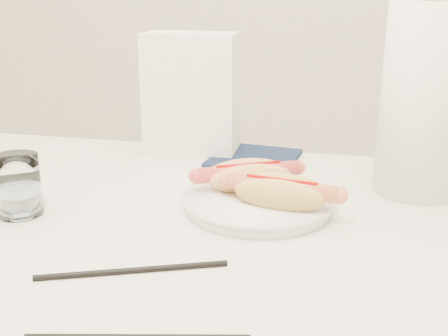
% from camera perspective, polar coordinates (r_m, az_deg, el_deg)
% --- Properties ---
extents(table, '(1.20, 0.80, 0.75)m').
position_cam_1_polar(table, '(0.85, -6.33, -9.23)').
color(table, silver).
rests_on(table, ground).
extents(plate, '(0.30, 0.30, 0.02)m').
position_cam_1_polar(plate, '(0.86, 3.55, -3.65)').
color(plate, white).
rests_on(plate, table).
extents(hotdog_left, '(0.16, 0.12, 0.05)m').
position_cam_1_polar(hotdog_left, '(0.88, 2.53, -0.84)').
color(hotdog_left, '#EBAF5E').
rests_on(hotdog_left, plate).
extents(hotdog_right, '(0.17, 0.09, 0.05)m').
position_cam_1_polar(hotdog_right, '(0.82, 5.99, -2.55)').
color(hotdog_right, '#D8B154').
rests_on(hotdog_right, plate).
extents(water_glass, '(0.07, 0.07, 0.09)m').
position_cam_1_polar(water_glass, '(0.88, -20.72, -1.70)').
color(water_glass, silver).
rests_on(water_glass, table).
extents(chopstick_near, '(0.22, 0.09, 0.01)m').
position_cam_1_polar(chopstick_near, '(0.69, -9.52, -10.49)').
color(chopstick_near, black).
rests_on(chopstick_near, table).
extents(napkin_box, '(0.19, 0.11, 0.25)m').
position_cam_1_polar(napkin_box, '(1.12, -3.37, 7.65)').
color(napkin_box, white).
rests_on(napkin_box, table).
extents(navy_napkin, '(0.18, 0.18, 0.01)m').
position_cam_1_polar(navy_napkin, '(1.10, 3.17, 1.03)').
color(navy_napkin, '#121E3A').
rests_on(navy_napkin, table).
extents(paper_towel_roll, '(0.18, 0.18, 0.31)m').
position_cam_1_polar(paper_towel_roll, '(0.95, 20.13, 6.55)').
color(paper_towel_roll, white).
rests_on(paper_towel_roll, table).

